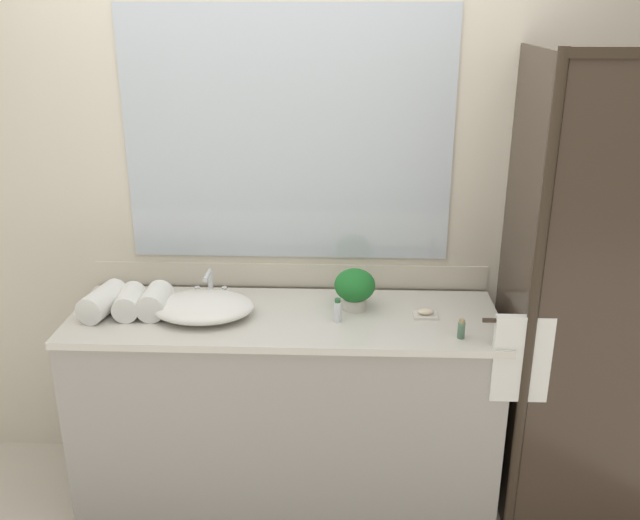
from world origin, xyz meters
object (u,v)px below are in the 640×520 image
(faucet, at_px, (211,290))
(amenity_bottle_shampoo, at_px, (461,329))
(rolled_towel_near_edge, at_px, (103,301))
(rolled_towel_far_edge, at_px, (155,301))
(amenity_bottle_conditioner, at_px, (338,311))
(soap_dish, at_px, (425,314))
(potted_plant, at_px, (355,287))
(sink_basin, at_px, (203,307))
(rolled_towel_middle, at_px, (129,302))

(faucet, bearing_deg, amenity_bottle_shampoo, -17.43)
(amenity_bottle_shampoo, bearing_deg, rolled_towel_near_edge, 173.68)
(rolled_towel_far_edge, bearing_deg, amenity_bottle_conditioner, -2.95)
(soap_dish, xyz_separation_m, rolled_towel_far_edge, (-1.13, -0.02, 0.05))
(amenity_bottle_conditioner, height_order, rolled_towel_near_edge, rolled_towel_near_edge)
(potted_plant, distance_m, amenity_bottle_conditioner, 0.16)
(sink_basin, height_order, rolled_towel_near_edge, rolled_towel_near_edge)
(sink_basin, height_order, amenity_bottle_shampoo, sink_basin)
(faucet, distance_m, amenity_bottle_shampoo, 1.10)
(sink_basin, bearing_deg, amenity_bottle_shampoo, -8.88)
(amenity_bottle_shampoo, xyz_separation_m, rolled_towel_near_edge, (-1.47, 0.16, 0.02))
(sink_basin, bearing_deg, rolled_towel_near_edge, -179.91)
(rolled_towel_near_edge, bearing_deg, amenity_bottle_shampoo, -6.32)
(faucet, xyz_separation_m, rolled_towel_middle, (-0.31, -0.16, 0.01))
(amenity_bottle_conditioner, height_order, rolled_towel_far_edge, rolled_towel_far_edge)
(faucet, height_order, rolled_towel_middle, faucet)
(rolled_towel_near_edge, bearing_deg, rolled_towel_far_edge, 2.12)
(rolled_towel_near_edge, bearing_deg, potted_plant, 5.32)
(soap_dish, distance_m, amenity_bottle_conditioner, 0.37)
(potted_plant, xyz_separation_m, amenity_bottle_shampoo, (0.41, -0.26, -0.06))
(potted_plant, xyz_separation_m, rolled_towel_far_edge, (-0.83, -0.09, -0.04))
(faucet, xyz_separation_m, rolled_towel_near_edge, (-0.42, -0.17, 0.01))
(potted_plant, bearing_deg, sink_basin, -171.22)
(amenity_bottle_shampoo, xyz_separation_m, rolled_towel_middle, (-1.36, 0.17, 0.02))
(soap_dish, distance_m, amenity_bottle_shampoo, 0.23)
(faucet, bearing_deg, rolled_towel_middle, -153.24)
(amenity_bottle_conditioner, xyz_separation_m, rolled_towel_far_edge, (-0.76, 0.04, 0.01))
(amenity_bottle_shampoo, xyz_separation_m, amenity_bottle_conditioner, (-0.48, 0.13, 0.01))
(rolled_towel_near_edge, bearing_deg, sink_basin, 0.09)
(soap_dish, relative_size, rolled_towel_middle, 0.51)
(sink_basin, relative_size, rolled_towel_middle, 2.18)
(faucet, distance_m, rolled_towel_far_edge, 0.26)
(soap_dish, bearing_deg, rolled_towel_near_edge, -178.85)
(amenity_bottle_shampoo, bearing_deg, amenity_bottle_conditioner, 164.82)
(faucet, height_order, potted_plant, potted_plant)
(sink_basin, bearing_deg, faucet, 90.00)
(potted_plant, height_order, amenity_bottle_shampoo, potted_plant)
(rolled_towel_far_edge, bearing_deg, faucet, 37.90)
(rolled_towel_middle, bearing_deg, sink_basin, -1.38)
(faucet, relative_size, amenity_bottle_conditioner, 1.68)
(soap_dish, relative_size, amenity_bottle_shampoo, 1.25)
(rolled_towel_near_edge, bearing_deg, faucet, 21.42)
(rolled_towel_near_edge, relative_size, rolled_towel_middle, 1.19)
(potted_plant, relative_size, rolled_towel_far_edge, 0.95)
(potted_plant, bearing_deg, rolled_towel_near_edge, -174.68)
(potted_plant, relative_size, amenity_bottle_conditioner, 1.76)
(potted_plant, distance_m, amenity_bottle_shampoo, 0.49)
(amenity_bottle_conditioner, bearing_deg, rolled_towel_middle, 177.42)
(rolled_towel_near_edge, height_order, rolled_towel_far_edge, rolled_towel_far_edge)
(amenity_bottle_conditioner, xyz_separation_m, rolled_towel_middle, (-0.87, 0.04, 0.01))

